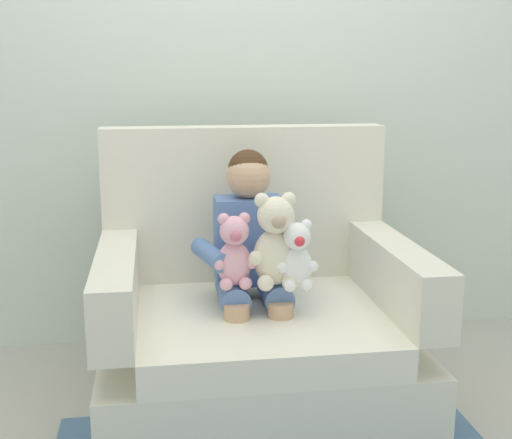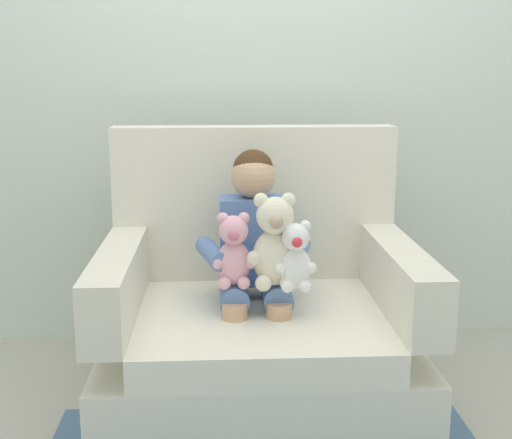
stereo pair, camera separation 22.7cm
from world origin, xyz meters
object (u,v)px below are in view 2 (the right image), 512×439
(armchair, at_px, (259,322))
(plush_pink, at_px, (234,252))
(plush_cream, at_px, (275,244))
(plush_white, at_px, (295,258))
(seated_child, at_px, (254,248))

(armchair, relative_size, plush_pink, 4.32)
(armchair, xyz_separation_m, plush_pink, (-0.10, -0.13, 0.32))
(plush_cream, bearing_deg, armchair, 131.74)
(plush_cream, xyz_separation_m, plush_pink, (-0.15, 0.01, -0.03))
(armchair, bearing_deg, plush_cream, -71.03)
(plush_white, distance_m, plush_pink, 0.22)
(armchair, height_order, seated_child, armchair)
(armchair, relative_size, seated_child, 1.43)
(plush_white, bearing_deg, armchair, 141.84)
(seated_child, bearing_deg, plush_cream, -64.59)
(armchair, distance_m, plush_white, 0.38)
(plush_cream, bearing_deg, seated_child, 134.66)
(plush_cream, distance_m, plush_white, 0.09)
(seated_child, xyz_separation_m, plush_cream, (0.07, -0.16, 0.06))
(seated_child, xyz_separation_m, plush_white, (0.14, -0.20, 0.01))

